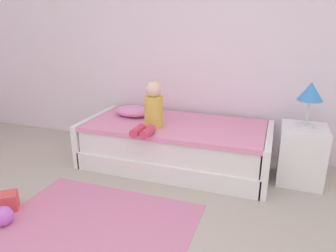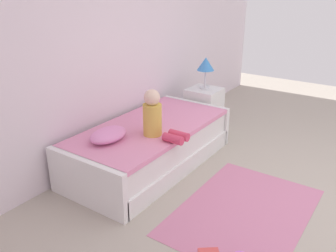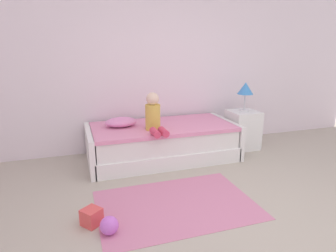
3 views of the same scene
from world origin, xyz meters
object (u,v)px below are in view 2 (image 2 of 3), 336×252
nightstand (204,109)px  child_figure (156,118)px  table_lamp (206,65)px  bed (150,145)px  pillow (108,135)px

nightstand → child_figure: bearing=-170.1°
table_lamp → bed: bearing=-178.3°
nightstand → table_lamp: (0.00, 0.00, 0.64)m
table_lamp → pillow: table_lamp is taller
nightstand → table_lamp: bearing=0.0°
table_lamp → child_figure: (-1.54, -0.27, -0.23)m
bed → nightstand: (1.35, 0.04, 0.05)m
bed → nightstand: 1.35m
nightstand → child_figure: child_figure is taller
bed → pillow: (-0.57, 0.10, 0.32)m
bed → nightstand: bearing=1.7°
child_figure → nightstand: bearing=9.9°
bed → child_figure: child_figure is taller
table_lamp → child_figure: bearing=-170.1°
bed → pillow: size_ratio=4.80×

